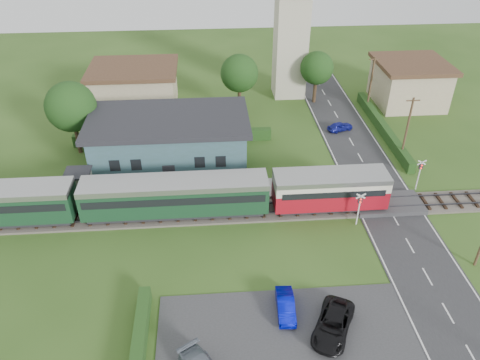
{
  "coord_description": "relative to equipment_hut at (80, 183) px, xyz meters",
  "views": [
    {
      "loc": [
        -6.06,
        -31.14,
        25.73
      ],
      "look_at": [
        -3.37,
        4.0,
        2.18
      ],
      "focal_mm": 35.0,
      "sensor_mm": 36.0,
      "label": 1
    }
  ],
  "objects": [
    {
      "name": "hedge_station",
      "position": [
        8.0,
        10.3,
        -1.1
      ],
      "size": [
        22.0,
        0.8,
        1.3
      ],
      "primitive_type": "cube",
      "color": "#193814",
      "rests_on": "ground"
    },
    {
      "name": "railway_track",
      "position": [
        18.0,
        -3.2,
        -1.64
      ],
      "size": [
        76.0,
        3.2,
        0.49
      ],
      "color": "#4C443D",
      "rests_on": "ground"
    },
    {
      "name": "utility_pole_d",
      "position": [
        32.2,
        16.8,
        1.88
      ],
      "size": [
        1.4,
        0.22,
        7.0
      ],
      "color": "#473321",
      "rests_on": "ground"
    },
    {
      "name": "tree_c",
      "position": [
        26.0,
        19.8,
        2.91
      ],
      "size": [
        4.2,
        4.2,
        6.78
      ],
      "color": "#332316",
      "rests_on": "ground"
    },
    {
      "name": "train",
      "position": [
        5.67,
        -3.2,
        0.43
      ],
      "size": [
        43.2,
        2.9,
        3.4
      ],
      "color": "#232328",
      "rests_on": "ground"
    },
    {
      "name": "car_park_blue",
      "position": [
        16.75,
        -14.7,
        -1.11
      ],
      "size": [
        1.33,
        3.42,
        1.11
      ],
      "primitive_type": "imported",
      "rotation": [
        0.0,
        0.0,
        -0.05
      ],
      "color": "#01089E",
      "rests_on": "car_park"
    },
    {
      "name": "house_east",
      "position": [
        38.0,
        18.8,
        1.05
      ],
      "size": [
        8.8,
        8.8,
        5.5
      ],
      "color": "tan",
      "rests_on": "ground"
    },
    {
      "name": "tree_a",
      "position": [
        -2.0,
        8.8,
        3.63
      ],
      "size": [
        5.2,
        5.2,
        8.0
      ],
      "color": "#332316",
      "rests_on": "ground"
    },
    {
      "name": "equipment_hut",
      "position": [
        0.0,
        0.0,
        0.0
      ],
      "size": [
        2.3,
        2.3,
        2.55
      ],
      "color": "#BEB59E",
      "rests_on": "platform"
    },
    {
      "name": "church_tower",
      "position": [
        23.0,
        22.8,
        8.48
      ],
      "size": [
        6.0,
        6.0,
        17.6
      ],
      "color": "#BEB59E",
      "rests_on": "ground"
    },
    {
      "name": "crossing_signal_far",
      "position": [
        31.6,
        -0.81,
        0.39
      ],
      "size": [
        0.84,
        0.28,
        3.28
      ],
      "color": "silver",
      "rests_on": "ground"
    },
    {
      "name": "house_west",
      "position": [
        3.0,
        19.8,
        1.04
      ],
      "size": [
        10.8,
        8.8,
        5.5
      ],
      "color": "tan",
      "rests_on": "ground"
    },
    {
      "name": "pedestrian_near",
      "position": [
        15.54,
        -0.72,
        -0.39
      ],
      "size": [
        0.75,
        0.59,
        1.81
      ],
      "primitive_type": "imported",
      "rotation": [
        0.0,
        0.0,
        3.41
      ],
      "color": "gray",
      "rests_on": "platform"
    },
    {
      "name": "car_on_road",
      "position": [
        27.38,
        11.59,
        -1.18
      ],
      "size": [
        3.26,
        2.18,
        1.03
      ],
      "primitive_type": "imported",
      "rotation": [
        0.0,
        0.0,
        1.92
      ],
      "color": "navy",
      "rests_on": "road"
    },
    {
      "name": "station_building",
      "position": [
        8.0,
        5.79,
        0.95
      ],
      "size": [
        16.0,
        9.0,
        5.3
      ],
      "color": "#3D6272",
      "rests_on": "ground"
    },
    {
      "name": "streetlamp_west",
      "position": [
        -4.0,
        14.8,
        1.29
      ],
      "size": [
        0.3,
        0.3,
        5.15
      ],
      "color": "#3F3F47",
      "rests_on": "ground"
    },
    {
      "name": "road",
      "position": [
        28.0,
        -5.2,
        -1.72
      ],
      "size": [
        6.0,
        70.0,
        0.05
      ],
      "primitive_type": "cube",
      "color": "#28282B",
      "rests_on": "ground"
    },
    {
      "name": "crossing_deck",
      "position": [
        28.0,
        -3.2,
        -1.52
      ],
      "size": [
        6.2,
        3.4,
        0.45
      ],
      "primitive_type": "cube",
      "color": "#333335",
      "rests_on": "ground"
    },
    {
      "name": "ground",
      "position": [
        18.0,
        -5.2,
        -1.75
      ],
      "size": [
        120.0,
        120.0,
        0.0
      ],
      "primitive_type": "plane",
      "color": "#2D4C19"
    },
    {
      "name": "hedge_carpark",
      "position": [
        7.0,
        -17.2,
        -1.15
      ],
      "size": [
        0.8,
        9.0,
        1.2
      ],
      "primitive_type": "cube",
      "color": "#193814",
      "rests_on": "ground"
    },
    {
      "name": "pedestrian_far",
      "position": [
        4.06,
        0.34,
        -0.33
      ],
      "size": [
        0.97,
        1.11,
        1.94
      ],
      "primitive_type": "imported",
      "rotation": [
        0.0,
        0.0,
        1.86
      ],
      "color": "gray",
      "rests_on": "platform"
    },
    {
      "name": "hedge_roadside",
      "position": [
        32.2,
        10.8,
        -1.15
      ],
      "size": [
        0.8,
        18.0,
        1.2
      ],
      "primitive_type": "cube",
      "color": "#193814",
      "rests_on": "ground"
    },
    {
      "name": "platform",
      "position": [
        8.0,
        0.0,
        -1.52
      ],
      "size": [
        30.0,
        3.0,
        0.45
      ],
      "primitive_type": "cube",
      "color": "gray",
      "rests_on": "ground"
    },
    {
      "name": "utility_pole_c",
      "position": [
        32.2,
        4.8,
        1.88
      ],
      "size": [
        1.4,
        0.22,
        7.0
      ],
      "color": "#473321",
      "rests_on": "ground"
    },
    {
      "name": "car_park_dark",
      "position": [
        19.6,
        -16.58,
        -1.02
      ],
      "size": [
        4.02,
        5.11,
        1.29
      ],
      "primitive_type": "imported",
      "rotation": [
        0.0,
        0.0,
        -0.47
      ],
      "color": "black",
      "rests_on": "car_park"
    },
    {
      "name": "crossing_signal_near",
      "position": [
        24.4,
        -5.61,
        0.39
      ],
      "size": [
        0.84,
        0.28,
        3.28
      ],
      "color": "silver",
      "rests_on": "ground"
    },
    {
      "name": "tree_b",
      "position": [
        16.0,
        17.8,
        3.27
      ],
      "size": [
        4.6,
        4.6,
        7.34
      ],
      "color": "#332316",
      "rests_on": "ground"
    },
    {
      "name": "streetlamp_east",
      "position": [
        34.0,
        21.8,
        1.29
      ],
      "size": [
        0.3,
        0.3,
        5.15
      ],
      "color": "#3F3F47",
      "rests_on": "ground"
    },
    {
      "name": "car_park",
      "position": [
        16.5,
        -17.2,
        -1.71
      ],
      "size": [
        17.0,
        9.0,
        0.08
      ],
      "primitive_type": "cube",
      "color": "#333335",
      "rests_on": "ground"
    }
  ]
}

